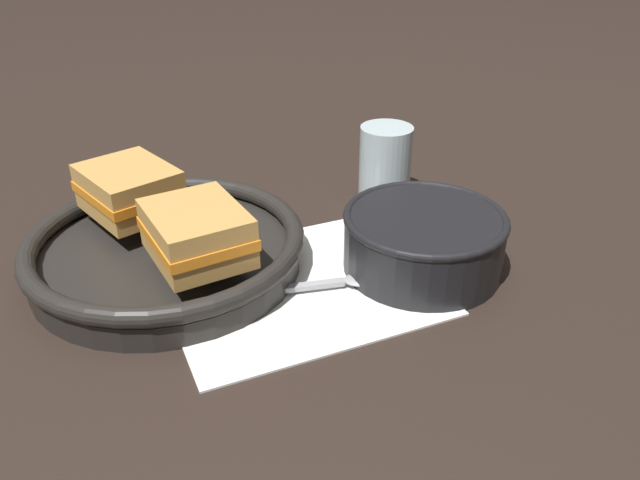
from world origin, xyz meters
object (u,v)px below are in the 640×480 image
Objects in this scene: soup_bowl at (424,238)px; skillet at (167,250)px; spoon at (348,281)px; sandwich_near_right at (197,233)px; drinking_glass at (385,164)px; sandwich_near_left at (129,190)px.

skillet is (-0.22, 0.12, -0.01)m from soup_bowl.
soup_bowl is 0.09m from spoon.
sandwich_near_right reaches higher than soup_bowl.
soup_bowl is 1.61× the size of sandwich_near_right.
skillet is at bearing 156.52° from spoon.
soup_bowl is at bearing -111.07° from drinking_glass.
soup_bowl is 0.92× the size of spoon.
drinking_glass is (0.06, 0.15, 0.01)m from soup_bowl.
spoon is 1.89× the size of drinking_glass.
sandwich_near_right is (0.03, -0.12, 0.00)m from sandwich_near_left.
drinking_glass is (0.28, 0.03, 0.02)m from skillet.
soup_bowl is 0.16m from drinking_glass.
spoon is (-0.08, 0.01, -0.03)m from soup_bowl.
skillet is at bearing -76.54° from sandwich_near_left.
sandwich_near_left and sandwich_near_right have the same top height.
soup_bowl is at bearing 12.08° from spoon.
spoon is 1.75× the size of sandwich_near_right.
sandwich_near_left is at bearing 147.53° from spoon.
soup_bowl is at bearing -29.46° from skillet.
sandwich_near_left is at bearing 141.78° from soup_bowl.
drinking_glass is at bearing -6.25° from sandwich_near_left.
sandwich_near_right is at bearing 162.72° from soup_bowl.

